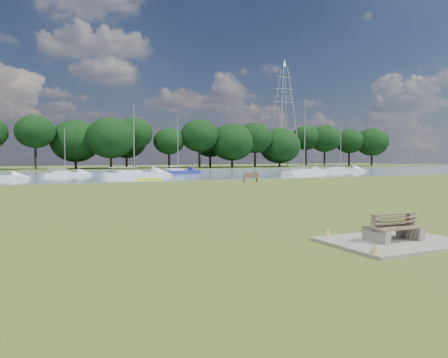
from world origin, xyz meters
name	(u,v)px	position (x,y,z in m)	size (l,w,h in m)	color
ground	(217,202)	(0.00, 0.00, 0.00)	(220.00, 220.00, 0.00)	brown
river	(103,175)	(0.00, 42.00, 0.00)	(220.00, 40.00, 0.10)	gray
far_bank	(79,169)	(0.00, 72.00, 0.00)	(220.00, 20.00, 0.40)	#4C6626
concrete_pad	(393,242)	(0.00, -14.00, 0.05)	(4.20, 3.20, 0.10)	gray
bench_pair	(393,228)	(0.00, -14.00, 0.48)	(1.74, 1.02, 0.93)	gray
riverbank_bench	(251,177)	(11.46, 16.95, 0.51)	(1.72, 0.90, 1.02)	brown
kayak	(149,179)	(2.23, 24.06, 0.19)	(2.82, 0.66, 0.28)	#FDFF1D
pylon	(284,100)	(49.41, 70.00, 16.98)	(6.35, 4.45, 26.81)	#9C9DA1
tree_line	(111,138)	(6.06, 68.00, 6.58)	(153.15, 9.17, 11.10)	black
sailboat_1	(178,171)	(10.56, 38.73, 0.57)	(6.82, 3.26, 9.04)	navy
sailboat_2	(65,173)	(-5.50, 39.76, 0.44)	(6.23, 3.34, 6.43)	silver
sailboat_3	(134,173)	(2.56, 33.15, 0.56)	(8.46, 3.14, 9.40)	silver
sailboat_4	(304,171)	(26.53, 28.61, 0.57)	(7.96, 4.10, 11.02)	silver
sailboat_5	(340,169)	(40.07, 37.03, 0.52)	(7.45, 4.62, 8.15)	silver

